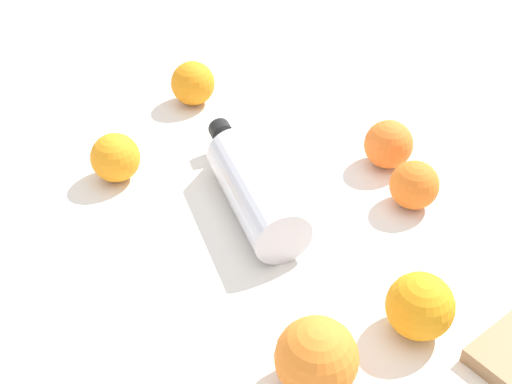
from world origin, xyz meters
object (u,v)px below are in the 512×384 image
at_px(orange_1, 414,185).
at_px(orange_3, 388,144).
at_px(orange_5, 115,158).
at_px(water_bottle, 250,182).
at_px(orange_0, 420,306).
at_px(orange_4, 193,83).
at_px(orange_2, 316,358).

xyz_separation_m(orange_1, orange_3, (-0.09, 0.02, 0.00)).
distance_m(orange_1, orange_5, 0.40).
bearing_deg(orange_3, water_bottle, -89.31).
height_order(orange_1, orange_3, orange_3).
xyz_separation_m(orange_0, orange_5, (-0.40, -0.22, -0.00)).
bearing_deg(orange_4, orange_2, -7.90).
relative_size(orange_4, orange_5, 1.04).
height_order(orange_0, orange_5, orange_0).
bearing_deg(orange_0, orange_3, 152.99).
distance_m(orange_2, orange_5, 0.42).
bearing_deg(orange_3, orange_4, -145.20).
bearing_deg(orange_1, orange_2, -51.82).
bearing_deg(orange_2, orange_1, 128.18).
distance_m(orange_4, orange_5, 0.22).
bearing_deg(orange_2, orange_0, 97.54).
height_order(orange_2, orange_4, orange_2).
distance_m(water_bottle, orange_1, 0.21).
bearing_deg(orange_2, orange_5, -167.94).
distance_m(orange_1, orange_4, 0.40).
relative_size(orange_1, orange_5, 0.95).
relative_size(orange_1, orange_4, 0.91).
bearing_deg(water_bottle, orange_2, 173.35).
xyz_separation_m(orange_0, orange_3, (-0.27, 0.14, -0.00)).
bearing_deg(water_bottle, orange_1, -109.94).
relative_size(orange_3, orange_4, 0.97).
bearing_deg(water_bottle, orange_0, -159.66).
xyz_separation_m(water_bottle, orange_1, (0.09, 0.19, -0.00)).
height_order(water_bottle, orange_5, water_bottle).
height_order(orange_1, orange_5, orange_5).
xyz_separation_m(orange_1, orange_2, (0.20, -0.25, 0.01)).
distance_m(orange_0, orange_1, 0.21).
relative_size(water_bottle, orange_4, 3.70).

